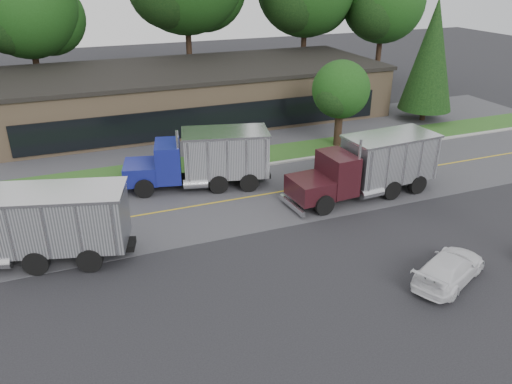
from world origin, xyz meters
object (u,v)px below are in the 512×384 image
dump_truck_red (20,225)px  dump_truck_maroon (371,165)px  rally_car (449,268)px  dump_truck_blue (206,158)px

dump_truck_red → dump_truck_maroon: (18.32, 0.51, -0.01)m
rally_car → dump_truck_maroon: bearing=-36.8°
dump_truck_maroon → dump_truck_red: bearing=-2.1°
dump_truck_maroon → dump_truck_blue: bearing=-31.9°
dump_truck_red → rally_car: (16.57, -8.16, -1.19)m
dump_truck_maroon → rally_car: 8.93m
dump_truck_red → dump_truck_maroon: size_ratio=1.20×
dump_truck_red → rally_car: bearing=169.1°
dump_truck_blue → rally_car: 14.84m
dump_truck_red → dump_truck_blue: bearing=-137.7°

